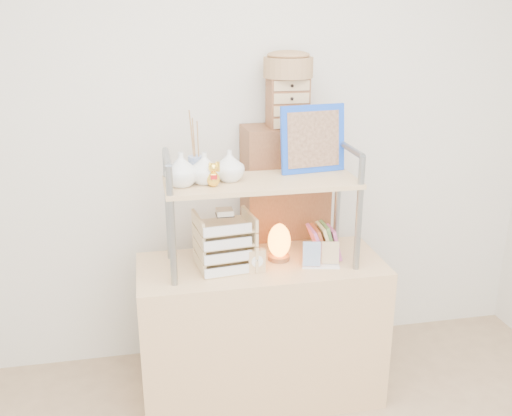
{
  "coord_description": "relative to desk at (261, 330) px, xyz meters",
  "views": [
    {
      "loc": [
        -0.52,
        -1.29,
        1.91
      ],
      "look_at": [
        -0.03,
        1.2,
        1.04
      ],
      "focal_mm": 40.0,
      "sensor_mm": 36.0,
      "label": 1
    }
  ],
  "objects": [
    {
      "name": "room_shell",
      "position": [
        0.0,
        -0.81,
        1.32
      ],
      "size": [
        3.42,
        3.41,
        2.61
      ],
      "color": "silver",
      "rests_on": "ground"
    },
    {
      "name": "desk",
      "position": [
        0.0,
        0.0,
        0.0
      ],
      "size": [
        1.2,
        0.5,
        0.75
      ],
      "primitive_type": "cube",
      "color": "tan",
      "rests_on": "ground"
    },
    {
      "name": "cabinet",
      "position": [
        0.21,
        0.37,
        0.3
      ],
      "size": [
        0.46,
        0.26,
        1.35
      ],
      "primitive_type": "cube",
      "rotation": [
        0.0,
        0.0,
        0.04
      ],
      "color": "brown",
      "rests_on": "ground"
    },
    {
      "name": "hutch",
      "position": [
        -0.06,
        0.01,
        0.8
      ],
      "size": [
        0.9,
        0.34,
        0.75
      ],
      "color": "gray",
      "rests_on": "desk"
    },
    {
      "name": "letter_tray",
      "position": [
        -0.18,
        -0.02,
        0.49
      ],
      "size": [
        0.27,
        0.26,
        0.3
      ],
      "color": "#DEC285",
      "rests_on": "desk"
    },
    {
      "name": "salt_lamp",
      "position": [
        0.09,
        0.03,
        0.47
      ],
      "size": [
        0.12,
        0.12,
        0.19
      ],
      "color": "brown",
      "rests_on": "desk"
    },
    {
      "name": "desk_clock",
      "position": [
        -0.04,
        -0.09,
        0.43
      ],
      "size": [
        0.08,
        0.04,
        0.11
      ],
      "color": "tan",
      "rests_on": "desk"
    },
    {
      "name": "postcard_stand",
      "position": [
        0.27,
        -0.09,
        0.41
      ],
      "size": [
        0.19,
        0.09,
        0.13
      ],
      "color": "white",
      "rests_on": "desk"
    },
    {
      "name": "drawer_chest",
      "position": [
        0.21,
        0.35,
        1.1
      ],
      "size": [
        0.2,
        0.16,
        0.25
      ],
      "color": "brown",
      "rests_on": "cabinet"
    },
    {
      "name": "woven_basket",
      "position": [
        0.21,
        0.35,
        1.28
      ],
      "size": [
        0.25,
        0.25,
        0.1
      ],
      "primitive_type": "cylinder",
      "color": "olive",
      "rests_on": "drawer_chest"
    }
  ]
}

